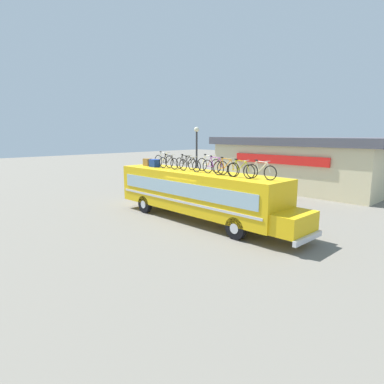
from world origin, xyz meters
The scene contains 15 objects.
ground_plane centered at (0.00, 0.00, 0.00)m, with size 120.00×120.00×0.00m, color slate.
bus centered at (0.24, 0.00, 1.62)m, with size 12.23×2.44×2.76m.
luggage_bag_1 centered at (-4.40, -0.06, 2.99)m, with size 0.52×0.35×0.47m, color olive.
luggage_bag_2 centered at (-3.52, -0.15, 2.99)m, with size 0.56×0.45×0.47m, color #193899.
rooftop_bicycle_1 centered at (-2.98, 0.15, 3.16)m, with size 1.79×0.44×0.98m.
rooftop_bicycle_2 centered at (-2.06, -0.23, 3.13)m, with size 1.71×0.44×0.89m.
rooftop_bicycle_3 centered at (-1.11, 0.27, 3.13)m, with size 1.73×0.44×0.88m.
rooftop_bicycle_4 centered at (-0.24, -0.23, 3.12)m, with size 1.71×0.44×0.86m.
rooftop_bicycle_5 centered at (0.63, 0.38, 3.16)m, with size 1.76×0.44×0.96m.
rooftop_bicycle_6 centered at (1.54, -0.13, 3.15)m, with size 1.73×0.44×0.94m.
rooftop_bicycle_7 centered at (2.43, -0.31, 3.14)m, with size 1.67×0.44×0.93m.
rooftop_bicycle_8 centered at (3.32, -0.31, 3.13)m, with size 1.65×0.44×0.89m.
rooftop_bicycle_9 centered at (4.28, -0.05, 3.13)m, with size 1.65×0.44×0.89m.
roadside_building centered at (-1.33, 13.97, 2.30)m, with size 15.03×7.07×4.50m.
street_lamp centered at (-4.67, 4.67, 3.37)m, with size 0.36×0.36×5.30m.
Camera 1 is at (12.65, -12.38, 4.80)m, focal length 30.25 mm.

